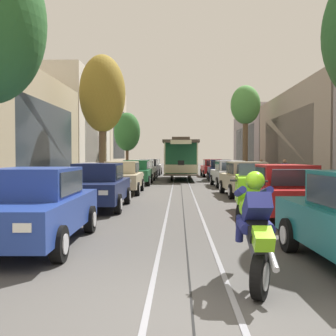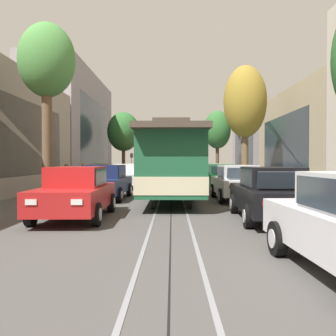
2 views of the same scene
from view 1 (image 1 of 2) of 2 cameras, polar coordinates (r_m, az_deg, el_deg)
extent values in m
plane|color=#4C4947|center=(25.95, 1.90, -2.36)|extent=(160.00, 160.00, 0.00)
cube|color=gray|center=(29.33, 0.83, -1.89)|extent=(0.08, 61.90, 0.01)
cube|color=gray|center=(29.34, 2.90, -1.89)|extent=(0.08, 61.90, 0.01)
cube|color=black|center=(29.33, 1.86, -1.89)|extent=(0.03, 61.90, 0.01)
cube|color=tan|center=(24.84, -23.17, 4.86)|extent=(5.78, 13.18, 6.53)
cube|color=#2D3842|center=(23.77, -16.85, 4.29)|extent=(0.04, 9.43, 3.92)
cube|color=beige|center=(37.54, -14.37, 5.75)|extent=(5.58, 13.18, 9.07)
cube|color=#2D3842|center=(36.85, -10.21, 5.15)|extent=(0.04, 9.43, 5.44)
cube|color=#BCAD93|center=(50.50, -9.31, 5.51)|extent=(4.02, 13.18, 10.48)
cube|color=#2D3842|center=(50.13, -7.06, 4.95)|extent=(0.04, 9.43, 6.29)
cube|color=gray|center=(30.90, 20.08, 4.31)|extent=(4.02, 17.67, 6.60)
cube|color=#2D3842|center=(30.32, 16.50, 3.77)|extent=(0.04, 12.58, 3.96)
cube|color=gray|center=(48.38, 13.87, 3.66)|extent=(5.03, 17.67, 7.11)
cube|color=#2D3842|center=(47.90, 10.94, 3.27)|extent=(0.04, 12.58, 4.27)
cube|color=#233D93|center=(8.56, -18.79, -6.25)|extent=(1.92, 4.35, 0.66)
cube|color=#233D93|center=(8.64, -18.51, -1.98)|extent=(1.53, 2.10, 0.60)
cube|color=#2D3842|center=(7.85, -20.45, -2.49)|extent=(1.34, 0.26, 0.47)
cube|color=#2D3842|center=(9.76, -16.31, -1.67)|extent=(1.30, 0.23, 0.45)
cube|color=#2D3842|center=(8.43, -13.68, -2.02)|extent=(0.08, 1.81, 0.47)
cube|color=#2D3842|center=(8.90, -23.08, -1.92)|extent=(0.08, 1.81, 0.47)
cube|color=white|center=(6.35, -20.31, -8.10)|extent=(0.28, 0.05, 0.14)
cube|color=#B21414|center=(10.47, -12.07, -4.22)|extent=(0.28, 0.05, 0.12)
cube|color=#B21414|center=(10.76, -17.91, -4.11)|extent=(0.28, 0.05, 0.12)
cylinder|color=black|center=(7.10, -15.44, -10.54)|extent=(0.22, 0.65, 0.64)
cylinder|color=silver|center=(7.07, -14.57, -10.59)|extent=(0.03, 0.35, 0.35)
cylinder|color=black|center=(9.66, -11.20, -7.28)|extent=(0.22, 0.65, 0.64)
cylinder|color=silver|center=(9.64, -10.56, -7.29)|extent=(0.03, 0.35, 0.35)
cylinder|color=black|center=(10.14, -21.08, -6.93)|extent=(0.22, 0.65, 0.64)
cylinder|color=silver|center=(10.18, -21.66, -6.90)|extent=(0.03, 0.35, 0.35)
cube|color=#19234C|center=(14.02, -10.10, -3.14)|extent=(1.89, 4.34, 0.66)
cube|color=#19234C|center=(14.12, -10.00, -0.54)|extent=(1.52, 2.09, 0.60)
cube|color=#2D3842|center=(13.30, -10.65, -0.77)|extent=(1.34, 0.25, 0.47)
cube|color=#2D3842|center=(15.29, -9.20, -0.45)|extent=(1.30, 0.22, 0.45)
cube|color=#2D3842|center=(14.01, -6.99, -0.55)|extent=(0.07, 1.81, 0.47)
cube|color=#2D3842|center=(14.28, -12.96, -0.54)|extent=(0.07, 1.81, 0.47)
cube|color=white|center=(11.79, -9.35, -3.55)|extent=(0.28, 0.05, 0.14)
cube|color=#B21414|center=(16.05, -6.74, -2.17)|extent=(0.28, 0.05, 0.12)
cube|color=white|center=(12.03, -14.60, -3.48)|extent=(0.28, 0.05, 0.14)
cube|color=#B21414|center=(16.23, -10.65, -2.14)|extent=(0.28, 0.05, 0.12)
cylinder|color=black|center=(12.60, -7.25, -5.17)|extent=(0.21, 0.64, 0.64)
cylinder|color=silver|center=(12.59, -6.75, -5.18)|extent=(0.03, 0.35, 0.35)
cylinder|color=black|center=(12.95, -15.02, -5.03)|extent=(0.21, 0.64, 0.64)
cylinder|color=silver|center=(12.98, -15.49, -5.02)|extent=(0.03, 0.35, 0.35)
cylinder|color=black|center=(15.23, -5.91, -3.99)|extent=(0.21, 0.64, 0.64)
cylinder|color=silver|center=(15.22, -5.50, -3.99)|extent=(0.03, 0.35, 0.35)
cylinder|color=black|center=(15.52, -12.40, -3.91)|extent=(0.21, 0.64, 0.64)
cylinder|color=silver|center=(15.55, -12.80, -3.91)|extent=(0.03, 0.35, 0.35)
cube|color=#C1B28E|center=(19.71, -6.66, -1.75)|extent=(1.87, 4.33, 0.66)
cube|color=#C1B28E|center=(19.83, -6.61, 0.09)|extent=(1.51, 2.09, 0.60)
cube|color=#2D3842|center=(19.00, -6.93, -0.04)|extent=(1.34, 0.24, 0.47)
cube|color=#2D3842|center=(21.01, -6.21, 0.13)|extent=(1.30, 0.22, 0.45)
cube|color=#2D3842|center=(19.75, -4.46, 0.09)|extent=(0.06, 1.81, 0.47)
cube|color=#2D3842|center=(19.94, -8.75, 0.09)|extent=(0.06, 1.81, 0.47)
cube|color=white|center=(17.50, -5.74, -1.85)|extent=(0.28, 0.04, 0.14)
cube|color=#B21414|center=(21.79, -4.49, -1.16)|extent=(0.28, 0.04, 0.12)
cube|color=white|center=(17.66, -9.34, -1.83)|extent=(0.28, 0.04, 0.14)
cube|color=#B21414|center=(21.92, -7.40, -1.15)|extent=(0.28, 0.04, 0.12)
cylinder|color=black|center=(18.32, -4.45, -3.04)|extent=(0.21, 0.64, 0.64)
cylinder|color=silver|center=(18.31, -4.11, -3.04)|extent=(0.03, 0.35, 0.35)
cylinder|color=black|center=(18.56, -9.88, -2.99)|extent=(0.21, 0.64, 0.64)
cylinder|color=silver|center=(18.58, -10.21, -2.99)|extent=(0.03, 0.35, 0.35)
cylinder|color=black|center=(20.97, -3.81, -2.44)|extent=(0.21, 0.64, 0.64)
cylinder|color=silver|center=(20.96, -3.51, -2.44)|extent=(0.03, 0.35, 0.35)
cylinder|color=black|center=(21.18, -8.57, -2.42)|extent=(0.21, 0.64, 0.64)
cylinder|color=silver|center=(21.19, -8.86, -2.42)|extent=(0.03, 0.35, 0.35)
cube|color=#1E6038|center=(25.62, -4.61, -0.96)|extent=(1.81, 4.30, 0.66)
cube|color=#1E6038|center=(25.75, -4.57, 0.45)|extent=(1.48, 2.07, 0.60)
cube|color=#2D3842|center=(24.92, -4.78, 0.37)|extent=(1.33, 0.22, 0.47)
cube|color=#2D3842|center=(26.93, -4.31, 0.46)|extent=(1.30, 0.20, 0.45)
cube|color=#2D3842|center=(25.68, -2.91, 0.45)|extent=(0.03, 1.81, 0.47)
cube|color=#2D3842|center=(25.84, -6.22, 0.45)|extent=(0.03, 1.81, 0.47)
cube|color=white|center=(23.42, -3.81, -0.96)|extent=(0.28, 0.04, 0.14)
cube|color=#B21414|center=(27.72, -2.99, -0.56)|extent=(0.28, 0.04, 0.12)
cube|color=white|center=(23.55, -6.51, -0.96)|extent=(0.28, 0.04, 0.14)
cube|color=#B21414|center=(27.83, -5.28, -0.55)|extent=(0.28, 0.04, 0.12)
cylinder|color=black|center=(24.24, -2.87, -1.89)|extent=(0.20, 0.64, 0.64)
cylinder|color=silver|center=(24.23, -2.61, -1.89)|extent=(0.02, 0.35, 0.35)
cylinder|color=black|center=(24.43, -6.99, -1.87)|extent=(0.20, 0.64, 0.64)
cylinder|color=silver|center=(24.45, -7.24, -1.87)|extent=(0.02, 0.35, 0.35)
cylinder|color=black|center=(26.89, -2.44, -1.54)|extent=(0.20, 0.64, 0.64)
cylinder|color=silver|center=(26.88, -2.20, -1.54)|extent=(0.02, 0.35, 0.35)
cylinder|color=black|center=(27.07, -6.16, -1.53)|extent=(0.20, 0.64, 0.64)
cylinder|color=silver|center=(27.08, -6.39, -1.53)|extent=(0.02, 0.35, 0.35)
cube|color=silver|center=(31.16, -3.56, -0.50)|extent=(1.83, 4.31, 0.66)
cube|color=silver|center=(31.29, -3.54, 0.66)|extent=(1.49, 2.08, 0.60)
cube|color=#2D3842|center=(30.45, -3.67, 0.60)|extent=(1.33, 0.23, 0.47)
cube|color=#2D3842|center=(32.47, -3.37, 0.66)|extent=(1.30, 0.21, 0.45)
cube|color=#2D3842|center=(31.24, -2.18, 0.66)|extent=(0.04, 1.81, 0.47)
cube|color=#2D3842|center=(31.36, -4.91, 0.66)|extent=(0.04, 1.81, 0.47)
cube|color=white|center=(28.96, -2.81, -0.46)|extent=(0.28, 0.04, 0.14)
cube|color=#B21414|center=(33.27, -2.30, -0.19)|extent=(0.28, 0.04, 0.12)
cube|color=white|center=(29.06, -5.01, -0.46)|extent=(0.28, 0.04, 0.14)
cube|color=#B21414|center=(33.35, -4.22, -0.19)|extent=(0.28, 0.04, 0.12)
cylinder|color=black|center=(29.78, -2.09, -1.23)|extent=(0.20, 0.64, 0.64)
cylinder|color=silver|center=(29.78, -1.87, -1.23)|extent=(0.02, 0.35, 0.35)
cylinder|color=black|center=(29.93, -5.45, -1.22)|extent=(0.20, 0.64, 0.64)
cylinder|color=silver|center=(29.94, -5.66, -1.22)|extent=(0.02, 0.35, 0.35)
cylinder|color=black|center=(32.44, -1.82, -1.00)|extent=(0.20, 0.64, 0.64)
cylinder|color=silver|center=(32.44, -1.63, -1.00)|extent=(0.02, 0.35, 0.35)
cylinder|color=black|center=(32.58, -4.91, -0.99)|extent=(0.20, 0.64, 0.64)
cylinder|color=silver|center=(32.59, -5.11, -0.99)|extent=(0.02, 0.35, 0.35)
cube|color=black|center=(36.51, -2.83, -0.18)|extent=(1.95, 4.36, 0.66)
cube|color=black|center=(36.64, -2.80, 0.81)|extent=(1.55, 2.11, 0.60)
cube|color=#2D3842|center=(35.81, -2.95, 0.76)|extent=(1.34, 0.27, 0.47)
cube|color=#2D3842|center=(37.82, -2.60, 0.80)|extent=(1.30, 0.24, 0.45)
cube|color=#2D3842|center=(36.57, -1.64, 0.81)|extent=(0.09, 1.81, 0.47)
cube|color=#2D3842|center=(36.73, -3.96, 0.81)|extent=(0.09, 1.81, 0.47)
cube|color=white|center=(34.30, -2.30, -0.14)|extent=(0.28, 0.05, 0.14)
cube|color=#B21414|center=(38.60, -1.65, 0.06)|extent=(0.28, 0.05, 0.12)
cube|color=white|center=(34.43, -4.14, -0.13)|extent=(0.28, 0.05, 0.14)
cube|color=#B21414|center=(38.71, -3.29, 0.07)|extent=(0.28, 0.05, 0.12)
cylinder|color=black|center=(35.11, -1.64, -0.79)|extent=(0.22, 0.65, 0.64)
cylinder|color=silver|center=(35.10, -1.46, -0.80)|extent=(0.03, 0.35, 0.35)
cylinder|color=black|center=(35.31, -4.48, -0.79)|extent=(0.22, 0.65, 0.64)
cylinder|color=silver|center=(35.32, -4.66, -0.78)|extent=(0.03, 0.35, 0.35)
cylinder|color=black|center=(37.76, -1.27, -0.62)|extent=(0.22, 0.65, 0.64)
cylinder|color=silver|center=(37.75, -1.11, -0.62)|extent=(0.03, 0.35, 0.35)
cylinder|color=black|center=(37.95, -3.92, -0.62)|extent=(0.22, 0.65, 0.64)
cylinder|color=silver|center=(37.96, -4.09, -0.62)|extent=(0.03, 0.35, 0.35)
cube|color=silver|center=(41.76, -2.24, 0.05)|extent=(1.99, 4.38, 0.66)
cube|color=silver|center=(41.90, -2.24, 0.91)|extent=(1.57, 2.13, 0.60)
cube|color=#2D3842|center=(41.06, -2.27, 0.87)|extent=(1.34, 0.28, 0.47)
cube|color=#2D3842|center=(43.08, -2.21, 0.91)|extent=(1.30, 0.25, 0.45)
cube|color=#2D3842|center=(41.89, -1.22, 0.91)|extent=(0.11, 1.81, 0.47)
cube|color=#2D3842|center=(41.92, -3.26, 0.91)|extent=(0.11, 1.81, 0.47)
cube|color=white|center=(39.59, -1.51, 0.10)|extent=(0.28, 0.05, 0.14)
cube|color=#B21414|center=(43.91, -1.45, 0.25)|extent=(0.28, 0.05, 0.12)
cube|color=white|center=(39.62, -3.12, 0.10)|extent=(0.28, 0.05, 0.14)
cube|color=#B21414|center=(43.93, -2.91, 0.25)|extent=(0.28, 0.05, 0.12)
cylinder|color=black|center=(40.43, -1.04, -0.47)|extent=(0.23, 0.65, 0.64)
cylinder|color=silver|center=(40.43, -0.88, -0.47)|extent=(0.04, 0.35, 0.35)
cylinder|color=black|center=(40.47, -3.53, -0.47)|extent=(0.23, 0.65, 0.64)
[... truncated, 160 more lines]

